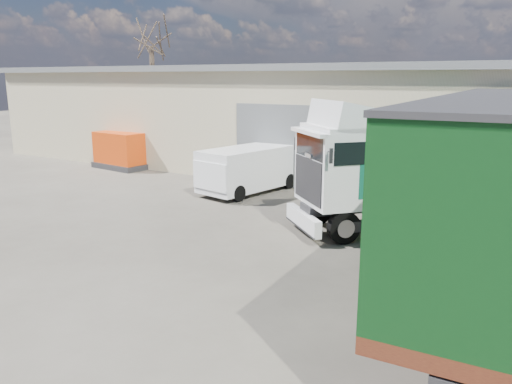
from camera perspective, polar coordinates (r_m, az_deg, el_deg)
The scene contains 7 objects.
ground at distance 13.36m, azimuth -10.90°, elevation -8.04°, with size 120.00×120.00×0.00m, color #27251F.
warehouse at distance 29.14m, azimuth 0.96°, elevation 8.90°, with size 30.60×12.60×5.42m.
bare_tree at distance 39.53m, azimuth -11.94°, elevation 17.34°, with size 4.00×4.00×9.60m.
tractor_unit at distance 15.79m, azimuth 12.22°, elevation 1.68°, with size 5.79×5.95×4.10m.
box_trailer at distance 12.61m, azimuth 26.81°, elevation 2.09°, with size 3.24×13.23×4.37m.
panel_van at distance 20.85m, azimuth -1.09°, elevation 2.58°, with size 2.74×4.89×1.88m.
orange_skip at distance 27.57m, azimuth -14.97°, elevation 4.40°, with size 3.27×2.26×1.92m.
Camera 1 is at (8.39, -9.26, 4.74)m, focal length 35.00 mm.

